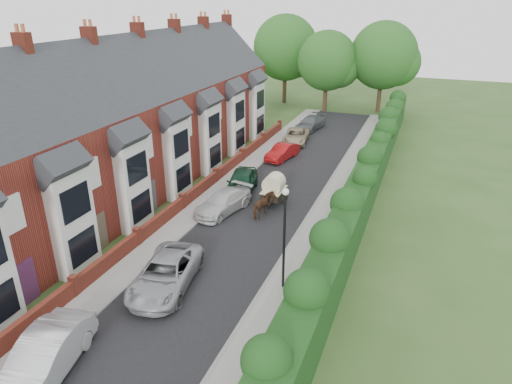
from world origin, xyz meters
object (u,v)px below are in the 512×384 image
car_silver_a (44,358)px  horse_cart (274,187)px  horse (264,206)px  car_white (223,202)px  lamppost (284,227)px  car_red (282,152)px  car_green (241,182)px  car_silver_b (166,274)px  car_grey (311,123)px  car_beige (296,136)px

car_silver_a → horse_cart: 17.24m
horse → car_white: bearing=14.9°
lamppost → car_red: size_ratio=1.32×
lamppost → car_green: lamppost is taller
car_silver_b → car_green: (-1.04, 11.77, 0.06)m
car_white → car_grey: bearing=102.3°
car_grey → horse: horse is taller
horse_cart → car_beige: bearing=100.4°
car_white → car_beige: 16.06m
car_silver_a → car_silver_b: (1.18, 6.36, -0.07)m
car_silver_a → horse: bearing=66.5°
car_silver_a → car_green: car_silver_a is taller
car_grey → car_silver_b: bearing=-78.9°
car_grey → lamppost: bearing=-68.2°
car_beige → car_silver_b: bearing=-96.1°
car_green → car_beige: car_green is taller
lamppost → car_white: 9.40m
lamppost → car_grey: (-5.92, 27.65, -2.62)m
car_grey → car_beige: bearing=-81.4°
car_white → horse: size_ratio=2.55×
car_white → car_grey: car_grey is taller
car_green → car_red: size_ratio=1.18×
car_silver_b → car_beige: car_silver_b is taller
car_white → car_red: (0.39, 11.10, -0.02)m
lamppost → horse_cart: size_ratio=1.72×
car_silver_b → horse_cart: (1.74, 10.63, 0.51)m
car_silver_b → lamppost: bearing=9.2°
car_silver_a → car_silver_b: size_ratio=0.93×
lamppost → car_white: (-6.15, 6.60, -2.63)m
car_grey → car_white: bearing=-80.9°
car_grey → horse: (2.45, -20.81, 0.09)m
car_silver_a → car_red: bearing=76.1°
car_green → car_white: bearing=-100.3°
car_silver_b → car_green: car_green is taller
car_beige → horse: horse is taller
car_grey → horse_cart: size_ratio=1.55×
car_green → car_silver_a: bearing=-102.6°
car_green → horse: (2.78, -3.09, -0.03)m
car_red → car_beige: 4.97m
car_silver_a → car_green: (0.14, 18.12, -0.02)m
car_red → horse: size_ratio=2.17×
car_grey → horse: 20.95m
lamppost → horse_cart: (-3.47, 8.78, -2.06)m
lamppost → car_green: 12.00m
car_silver_b → car_white: 8.49m
car_red → horse_cart: (2.29, -8.91, 0.59)m
car_silver_b → horse_cart: bearing=70.4°
car_silver_b → car_beige: size_ratio=1.15×
lamppost → car_red: 18.80m
car_green → car_red: car_green is taller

